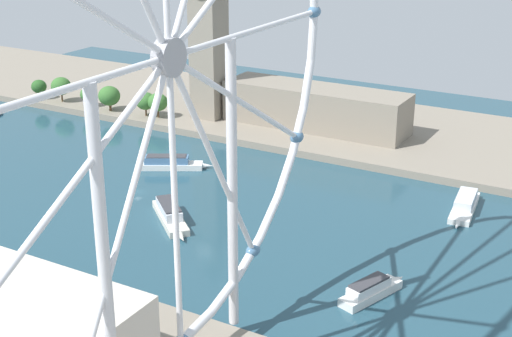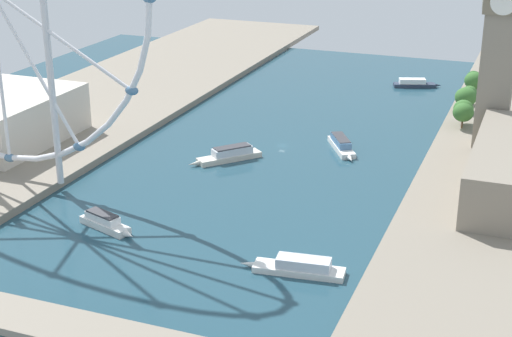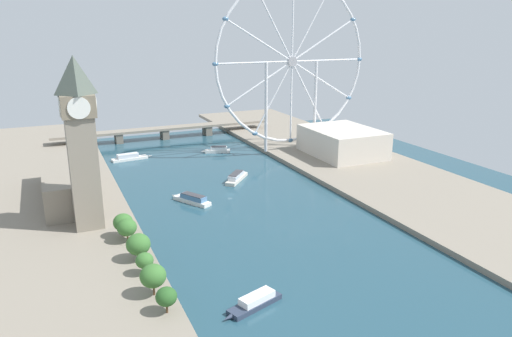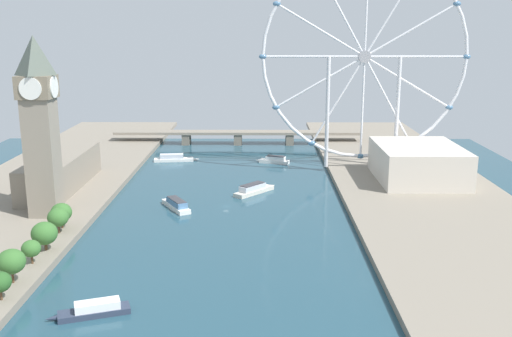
{
  "view_description": "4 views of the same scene",
  "coord_description": "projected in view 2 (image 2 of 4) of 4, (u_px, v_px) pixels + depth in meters",
  "views": [
    {
      "loc": [
        192.48,
        159.38,
        102.08
      ],
      "look_at": [
        -20.03,
        37.43,
        9.47
      ],
      "focal_mm": 52.19,
      "sensor_mm": 36.0,
      "label": 1
    },
    {
      "loc": [
        -102.64,
        298.78,
        109.87
      ],
      "look_at": [
        -6.89,
        49.37,
        7.92
      ],
      "focal_mm": 54.38,
      "sensor_mm": 36.0,
      "label": 2
    },
    {
      "loc": [
        -98.55,
        -263.61,
        99.72
      ],
      "look_at": [
        24.2,
        15.45,
        9.63
      ],
      "focal_mm": 34.2,
      "sensor_mm": 36.0,
      "label": 3
    },
    {
      "loc": [
        17.68,
        -291.93,
        89.67
      ],
      "look_at": [
        15.32,
        26.93,
        13.66
      ],
      "focal_mm": 41.48,
      "sensor_mm": 36.0,
      "label": 4
    }
  ],
  "objects": [
    {
      "name": "tour_boat_2",
      "position": [
        300.0,
        267.0,
        226.84
      ],
      "size": [
        31.85,
        10.02,
        5.0
      ],
      "rotation": [
        0.0,
        0.0,
        0.12
      ],
      "color": "white",
      "rests_on": "ground_plane"
    },
    {
      "name": "tree_row_embankment",
      "position": [
        468.0,
        96.0,
        371.72
      ],
      "size": [
        11.84,
        79.61,
        12.27
      ],
      "color": "#513823",
      "rests_on": "riverbank_left"
    },
    {
      "name": "tour_boat_0",
      "position": [
        229.0,
        155.0,
        316.48
      ],
      "size": [
        24.06,
        26.74,
        5.73
      ],
      "rotation": [
        0.0,
        0.0,
        0.85
      ],
      "color": "beige",
      "rests_on": "ground_plane"
    },
    {
      "name": "ground_plane",
      "position": [
        282.0,
        146.0,
        334.14
      ],
      "size": [
        382.45,
        382.45,
        0.0
      ],
      "primitive_type": "plane",
      "color": "#234756"
    },
    {
      "name": "tour_boat_1",
      "position": [
        105.0,
        222.0,
        255.36
      ],
      "size": [
        23.63,
        11.47,
        5.36
      ],
      "rotation": [
        0.0,
        0.0,
        2.81
      ],
      "color": "white",
      "rests_on": "ground_plane"
    },
    {
      "name": "riverbank_right",
      "position": [
        72.0,
        116.0,
        369.17
      ],
      "size": [
        90.0,
        520.0,
        3.0
      ],
      "primitive_type": "cube",
      "color": "gray",
      "rests_on": "ground_plane"
    },
    {
      "name": "tour_boat_4",
      "position": [
        414.0,
        83.0,
        425.43
      ],
      "size": [
        26.14,
        13.33,
        4.58
      ],
      "rotation": [
        0.0,
        0.0,
        3.48
      ],
      "color": "#2D384C",
      "rests_on": "ground_plane"
    },
    {
      "name": "parliament_block",
      "position": [
        505.0,
        166.0,
        276.4
      ],
      "size": [
        22.0,
        82.39,
        18.08
      ],
      "primitive_type": "cube",
      "color": "gray",
      "rests_on": "riverbank_left"
    },
    {
      "name": "riverside_hall",
      "position": [
        3.0,
        118.0,
        327.36
      ],
      "size": [
        47.01,
        61.17,
        20.25
      ],
      "primitive_type": "cube",
      "color": "beige",
      "rests_on": "riverbank_right"
    },
    {
      "name": "river_bridge",
      "position": [
        52.0,
        329.0,
        185.02
      ],
      "size": [
        194.45,
        14.02,
        10.32
      ],
      "color": "gray",
      "rests_on": "ground_plane"
    },
    {
      "name": "clock_tower",
      "position": [
        500.0,
        43.0,
        310.08
      ],
      "size": [
        16.37,
        16.37,
        83.64
      ],
      "color": "gray",
      "rests_on": "riverbank_left"
    },
    {
      "name": "tour_boat_3",
      "position": [
        341.0,
        145.0,
        328.42
      ],
      "size": [
        18.1,
        27.62,
        5.29
      ],
      "rotation": [
        0.0,
        0.0,
        2.09
      ],
      "color": "white",
      "rests_on": "ground_plane"
    }
  ]
}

